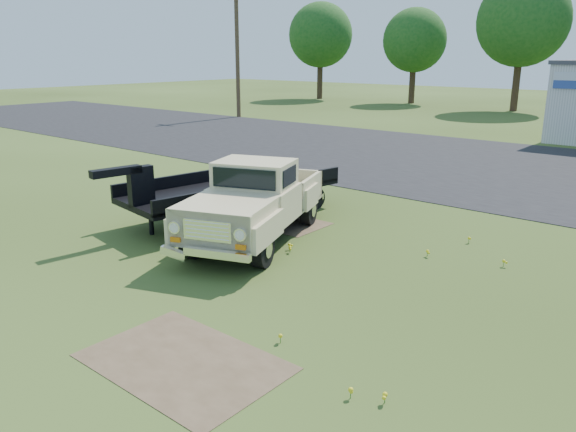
% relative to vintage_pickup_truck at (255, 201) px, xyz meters
% --- Properties ---
extents(ground, '(140.00, 140.00, 0.00)m').
position_rel_vintage_pickup_truck_xyz_m(ground, '(1.62, -1.93, -1.00)').
color(ground, '#2E4014').
rests_on(ground, ground).
extents(asphalt_lot, '(90.00, 14.00, 0.02)m').
position_rel_vintage_pickup_truck_xyz_m(asphalt_lot, '(1.62, 13.07, -1.00)').
color(asphalt_lot, black).
rests_on(asphalt_lot, ground).
extents(dirt_patch_a, '(3.00, 2.00, 0.01)m').
position_rel_vintage_pickup_truck_xyz_m(dirt_patch_a, '(3.12, -4.93, -1.00)').
color(dirt_patch_a, brown).
rests_on(dirt_patch_a, ground).
extents(dirt_patch_b, '(2.20, 1.60, 0.01)m').
position_rel_vintage_pickup_truck_xyz_m(dirt_patch_b, '(-0.38, 1.57, -1.00)').
color(dirt_patch_b, brown).
rests_on(dirt_patch_b, ground).
extents(utility_pole_west, '(1.60, 0.30, 9.00)m').
position_rel_vintage_pickup_truck_xyz_m(utility_pole_west, '(-20.38, 20.07, 3.60)').
color(utility_pole_west, '#44301F').
rests_on(utility_pole_west, ground).
extents(treeline_a, '(6.40, 6.40, 9.52)m').
position_rel_vintage_pickup_truck_xyz_m(treeline_a, '(-26.38, 38.07, 5.30)').
color(treeline_a, '#3A281A').
rests_on(treeline_a, ground).
extents(treeline_b, '(5.76, 5.76, 8.57)m').
position_rel_vintage_pickup_truck_xyz_m(treeline_b, '(-16.38, 39.07, 4.66)').
color(treeline_b, '#3A281A').
rests_on(treeline_b, ground).
extents(treeline_c, '(7.04, 7.04, 10.47)m').
position_rel_vintage_pickup_truck_xyz_m(treeline_c, '(-6.38, 37.57, 5.93)').
color(treeline_c, '#3A281A').
rests_on(treeline_c, ground).
extents(vintage_pickup_truck, '(3.96, 5.92, 2.00)m').
position_rel_vintage_pickup_truck_xyz_m(vintage_pickup_truck, '(0.00, 0.00, 0.00)').
color(vintage_pickup_truck, tan).
rests_on(vintage_pickup_truck, ground).
extents(flatbed_trailer, '(3.30, 7.06, 1.85)m').
position_rel_vintage_pickup_truck_xyz_m(flatbed_trailer, '(-1.94, 1.14, -0.08)').
color(flatbed_trailer, black).
rests_on(flatbed_trailer, ground).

